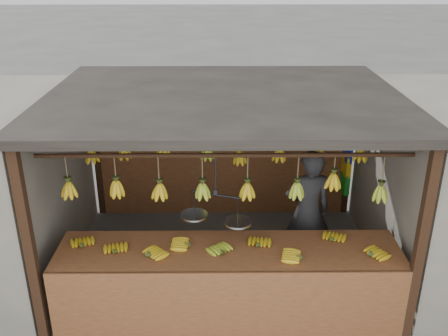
{
  "coord_description": "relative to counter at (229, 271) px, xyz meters",
  "views": [
    {
      "loc": [
        -0.05,
        -5.87,
        3.93
      ],
      "look_at": [
        0.0,
        0.3,
        1.3
      ],
      "focal_mm": 40.0,
      "sensor_mm": 36.0,
      "label": 1
    }
  ],
  "objects": [
    {
      "name": "balance_scale",
      "position": [
        -0.14,
        0.24,
        0.56
      ],
      "size": [
        0.79,
        0.46,
        0.77
      ],
      "color": "black",
      "rests_on": "ground"
    },
    {
      "name": "bag_bundles",
      "position": [
        1.9,
        2.59,
        0.3
      ],
      "size": [
        0.08,
        0.26,
        1.23
      ],
      "color": "red",
      "rests_on": "ground"
    },
    {
      "name": "stall",
      "position": [
        -0.04,
        1.57,
        1.25
      ],
      "size": [
        4.3,
        3.3,
        2.4
      ],
      "color": "black",
      "rests_on": "ground"
    },
    {
      "name": "counter",
      "position": [
        0.0,
        0.0,
        0.0
      ],
      "size": [
        3.87,
        0.88,
        0.96
      ],
      "color": "brown",
      "rests_on": "ground"
    },
    {
      "name": "hanging_bananas",
      "position": [
        -0.03,
        1.23,
        0.89
      ],
      "size": [
        3.57,
        2.26,
        0.4
      ],
      "color": "#BB9414",
      "rests_on": "ground"
    },
    {
      "name": "ground",
      "position": [
        -0.04,
        1.24,
        -0.72
      ],
      "size": [
        80.0,
        80.0,
        0.0
      ],
      "primitive_type": "plane",
      "color": "#5B5B57"
    },
    {
      "name": "vendor",
      "position": [
        1.05,
        1.14,
        0.13
      ],
      "size": [
        0.68,
        0.51,
        1.7
      ],
      "primitive_type": "imported",
      "rotation": [
        0.0,
        0.0,
        3.32
      ],
      "color": "#262628",
      "rests_on": "ground"
    }
  ]
}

